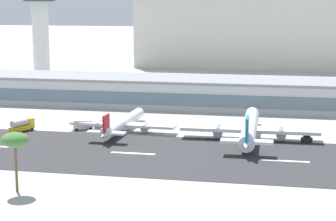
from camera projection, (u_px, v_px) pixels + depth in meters
ground_plane at (131, 153)px, 161.09m from camera, size 1400.00×1400.00×0.00m
runway_strip at (131, 153)px, 160.54m from camera, size 800.00×42.52×0.08m
runway_centreline_dash_4 at (133, 153)px, 160.41m from camera, size 12.00×1.20×0.01m
runway_centreline_dash_5 at (285, 161)px, 152.89m from camera, size 12.00×1.20×0.01m
terminal_building at (210, 93)px, 228.38m from camera, size 182.10×25.50×10.73m
control_tower at (40, 25)px, 284.02m from camera, size 15.94×15.94×44.90m
distant_hotel_block at (263, 32)px, 351.35m from camera, size 147.41×28.43×42.16m
airliner_red_tail_gate_0 at (122, 124)px, 185.18m from camera, size 33.15×39.01×8.14m
airliner_blue_tail_gate_1 at (249, 129)px, 175.00m from camera, size 40.21×49.10×10.24m
service_baggage_tug_0 at (307, 138)px, 173.05m from camera, size 3.36×2.19×2.20m
service_box_truck_1 at (83, 124)px, 188.54m from camera, size 6.44×4.83×3.25m
service_fuel_truck_2 at (22, 125)px, 186.37m from camera, size 5.59×8.86×3.95m
palm_tree_2 at (15, 141)px, 126.90m from camera, size 5.75×5.75×12.90m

